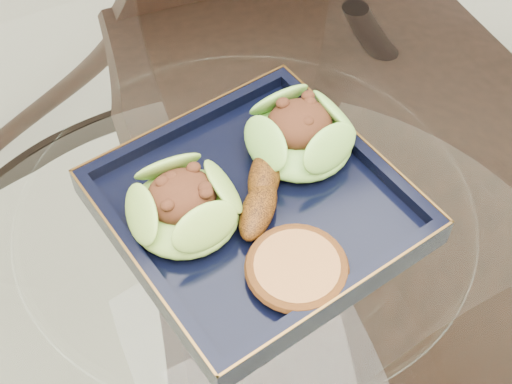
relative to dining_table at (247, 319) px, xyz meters
name	(u,v)px	position (x,y,z in m)	size (l,w,h in m)	color
dining_table	(247,319)	(0.00, 0.00, 0.00)	(1.13, 1.13, 0.77)	white
dining_chair	(289,113)	(0.22, 0.34, -0.06)	(0.44, 0.44, 0.95)	#321910
navy_plate	(256,210)	(0.02, 0.02, 0.17)	(0.27, 0.27, 0.02)	black
lettuce_wrap_left	(184,208)	(-0.05, 0.03, 0.20)	(0.11, 0.11, 0.04)	#629B2D
lettuce_wrap_right	(300,136)	(0.09, 0.07, 0.20)	(0.11, 0.11, 0.04)	#528E29
roasted_plantain	(264,177)	(0.04, 0.04, 0.20)	(0.15, 0.03, 0.03)	#65340A
crumb_patty	(297,269)	(0.02, -0.07, 0.19)	(0.08, 0.08, 0.02)	#A86E38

